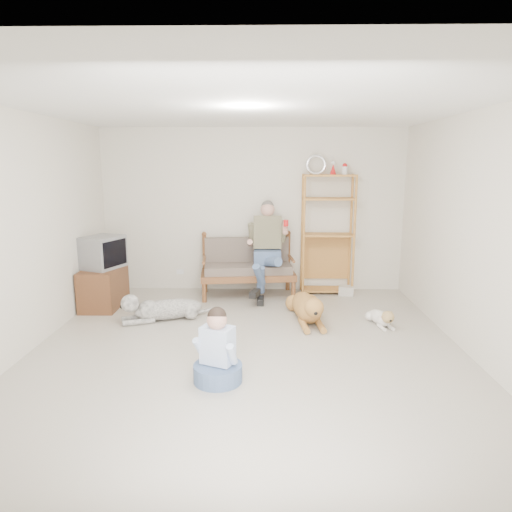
{
  "coord_description": "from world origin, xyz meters",
  "views": [
    {
      "loc": [
        0.19,
        -4.84,
        2.12
      ],
      "look_at": [
        0.08,
        1.0,
        0.93
      ],
      "focal_mm": 32.0,
      "sensor_mm": 36.0,
      "label": 1
    }
  ],
  "objects_px": {
    "golden_retriever": "(307,307)",
    "tv_stand": "(103,287)",
    "etagere": "(328,233)",
    "loveseat": "(248,266)"
  },
  "relations": [
    {
      "from": "golden_retriever",
      "to": "etagere",
      "type": "bearing_deg",
      "value": 66.95
    },
    {
      "from": "etagere",
      "to": "golden_retriever",
      "type": "height_order",
      "value": "etagere"
    },
    {
      "from": "loveseat",
      "to": "etagere",
      "type": "height_order",
      "value": "etagere"
    },
    {
      "from": "golden_retriever",
      "to": "tv_stand",
      "type": "bearing_deg",
      "value": 163.85
    },
    {
      "from": "tv_stand",
      "to": "etagere",
      "type": "bearing_deg",
      "value": 13.02
    },
    {
      "from": "etagere",
      "to": "golden_retriever",
      "type": "xyz_separation_m",
      "value": [
        -0.44,
        -1.38,
        -0.82
      ]
    },
    {
      "from": "tv_stand",
      "to": "golden_retriever",
      "type": "xyz_separation_m",
      "value": [
        3.01,
        -0.57,
        -0.12
      ]
    },
    {
      "from": "etagere",
      "to": "golden_retriever",
      "type": "distance_m",
      "value": 1.67
    },
    {
      "from": "etagere",
      "to": "golden_retriever",
      "type": "relative_size",
      "value": 1.56
    },
    {
      "from": "golden_retriever",
      "to": "loveseat",
      "type": "bearing_deg",
      "value": 119.47
    }
  ]
}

